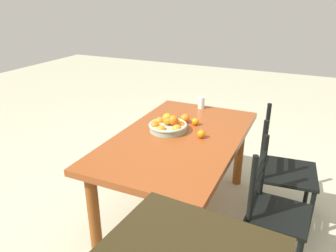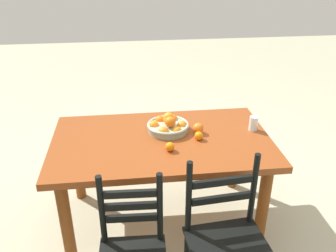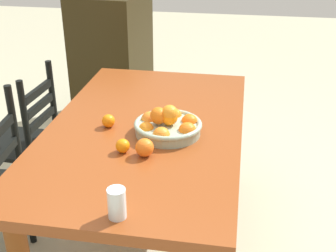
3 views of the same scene
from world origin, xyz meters
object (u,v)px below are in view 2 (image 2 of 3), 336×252
chair_near_window (228,244)px  orange_loose_1 (199,136)px  fruit_bowl (168,125)px  orange_loose_2 (170,147)px  dining_table (162,151)px  orange_loose_0 (198,128)px  drinking_glass (253,123)px

chair_near_window → orange_loose_1: size_ratio=15.14×
fruit_bowl → orange_loose_1: size_ratio=5.15×
chair_near_window → orange_loose_2: chair_near_window is taller
dining_table → orange_loose_1: orange_loose_1 is taller
fruit_bowl → orange_loose_1: 0.26m
orange_loose_2 → chair_near_window: bearing=113.6°
chair_near_window → orange_loose_1: (0.04, -0.74, 0.32)m
orange_loose_0 → orange_loose_1: 0.10m
drinking_glass → dining_table: bearing=4.8°
orange_loose_2 → drinking_glass: size_ratio=0.57×
chair_near_window → fruit_bowl: bearing=100.0°
dining_table → orange_loose_0: 0.32m
chair_near_window → orange_loose_2: size_ratio=14.69×
fruit_bowl → orange_loose_1: (-0.20, 0.16, -0.01)m
dining_table → orange_loose_2: size_ratio=24.95×
orange_loose_1 → drinking_glass: drinking_glass is taller
orange_loose_1 → orange_loose_2: 0.26m
chair_near_window → orange_loose_1: chair_near_window is taller
fruit_bowl → orange_loose_2: fruit_bowl is taller
chair_near_window → orange_loose_1: bearing=87.9°
orange_loose_0 → drinking_glass: bearing=179.7°
orange_loose_0 → orange_loose_1: bearing=82.1°
fruit_bowl → orange_loose_1: fruit_bowl is taller
fruit_bowl → orange_loose_1: bearing=141.4°
dining_table → drinking_glass: 0.73m
orange_loose_2 → drinking_glass: drinking_glass is taller
chair_near_window → orange_loose_2: bearing=108.6°
orange_loose_2 → drinking_glass: (-0.67, -0.23, 0.02)m
dining_table → fruit_bowl: size_ratio=4.99×
chair_near_window → dining_table: bearing=106.4°
fruit_bowl → chair_near_window: bearing=105.0°
dining_table → orange_loose_2: 0.22m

